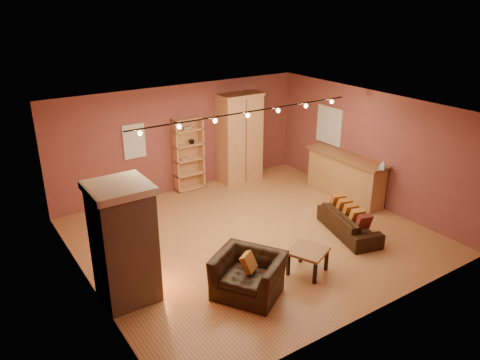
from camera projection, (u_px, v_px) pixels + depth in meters
floor at (252, 236)px, 10.21m from camera, size 7.00×7.00×0.00m
ceiling at (254, 110)px, 9.16m from camera, size 7.00×7.00×0.00m
back_wall at (182, 138)px, 12.20m from camera, size 7.00×0.02×2.80m
left_wall at (84, 218)px, 7.89m from camera, size 0.02×6.50×2.80m
right_wall at (369, 148)px, 11.48m from camera, size 0.02×6.50×2.80m
fireplace at (124, 243)px, 7.79m from camera, size 1.01×0.98×2.12m
back_window at (134, 141)px, 11.46m from camera, size 0.56×0.04×0.86m
bookcase at (188, 153)px, 12.32m from camera, size 0.80×0.31×1.97m
armoire at (240, 138)px, 12.85m from camera, size 1.21×0.69×2.46m
bar_counter at (345, 176)px, 11.97m from camera, size 0.63×2.35×1.13m
tissue_box at (383, 166)px, 10.80m from camera, size 0.17×0.17×0.23m
right_window at (329, 125)px, 12.46m from camera, size 0.05×0.90×1.00m
loveseat at (349, 219)px, 10.18m from camera, size 0.96×1.81×0.74m
armchair at (249, 269)px, 8.08m from camera, size 1.24×1.36×1.00m
coffee_table at (308, 253)px, 8.73m from camera, size 0.85×0.85×0.49m
track_rail at (248, 114)px, 9.36m from camera, size 5.20×0.09×0.13m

